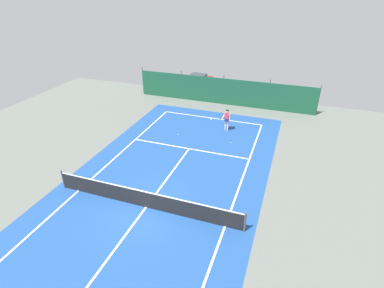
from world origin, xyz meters
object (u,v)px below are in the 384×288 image
(tennis_ball_midcourt, at_px, (251,151))
(tennis_player, at_px, (227,119))
(tennis_ball_by_sideline, at_px, (178,135))
(tennis_ball_near_player, at_px, (231,143))
(tennis_net, at_px, (145,199))
(parked_car, at_px, (197,83))

(tennis_ball_midcourt, bearing_deg, tennis_player, 131.96)
(tennis_player, bearing_deg, tennis_ball_by_sideline, 54.62)
(tennis_ball_midcourt, bearing_deg, tennis_ball_near_player, 155.16)
(tennis_player, height_order, tennis_ball_by_sideline, tennis_player)
(tennis_ball_midcourt, relative_size, tennis_ball_by_sideline, 1.00)
(tennis_net, bearing_deg, tennis_ball_by_sideline, 100.54)
(tennis_net, height_order, parked_car, parked_car)
(tennis_player, xyz_separation_m, tennis_ball_by_sideline, (-3.17, -2.00, -0.93))
(tennis_net, xyz_separation_m, parked_car, (-3.37, 17.97, 0.33))
(parked_car, bearing_deg, tennis_ball_by_sideline, 104.54)
(tennis_ball_near_player, height_order, parked_car, parked_car)
(tennis_net, bearing_deg, tennis_ball_near_player, 72.97)
(tennis_net, bearing_deg, tennis_player, 80.61)
(tennis_ball_by_sideline, bearing_deg, tennis_net, -79.46)
(tennis_net, bearing_deg, tennis_ball_midcourt, 61.26)
(tennis_net, distance_m, parked_car, 18.29)
(tennis_net, distance_m, tennis_ball_by_sideline, 8.24)
(tennis_ball_near_player, distance_m, parked_car, 11.47)
(tennis_ball_near_player, bearing_deg, tennis_ball_midcourt, -24.84)
(tennis_ball_midcourt, height_order, parked_car, parked_car)
(tennis_player, relative_size, tennis_ball_midcourt, 24.85)
(tennis_ball_midcourt, xyz_separation_m, parked_car, (-7.44, 10.55, 0.81))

